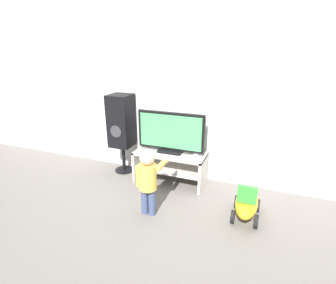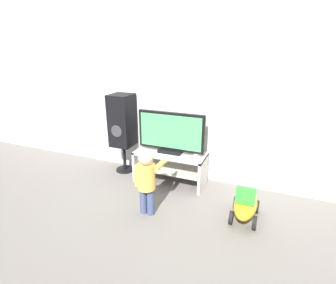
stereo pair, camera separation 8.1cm
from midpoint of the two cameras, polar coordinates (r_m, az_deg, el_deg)
name	(u,v)px [view 2 (the right image)]	position (r m, az deg, el deg)	size (l,w,h in m)	color
ground_plane	(165,188)	(3.72, -0.13, -10.02)	(16.00, 16.00, 0.00)	slate
wall_back	(178,90)	(3.74, 2.89, 11.34)	(10.00, 0.06, 2.60)	silver
tv_stand	(170,163)	(3.76, 1.12, -4.51)	(1.01, 0.43, 0.46)	beige
television	(171,133)	(3.62, 1.28, 1.95)	(0.96, 0.20, 0.58)	black
game_console	(195,156)	(3.57, 6.58, -3.04)	(0.04, 0.19, 0.04)	white
remote_primary	(142,150)	(3.79, -4.99, -1.69)	(0.06, 0.13, 0.03)	white
child	(147,177)	(3.00, -3.85, -7.57)	(0.31, 0.46, 0.81)	#3F4C72
speaker_tower	(122,122)	(4.00, -9.34, 4.34)	(0.32, 0.35, 1.22)	black
ride_on_toy	(245,204)	(3.19, 17.23, -12.84)	(0.29, 0.60, 0.49)	gold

